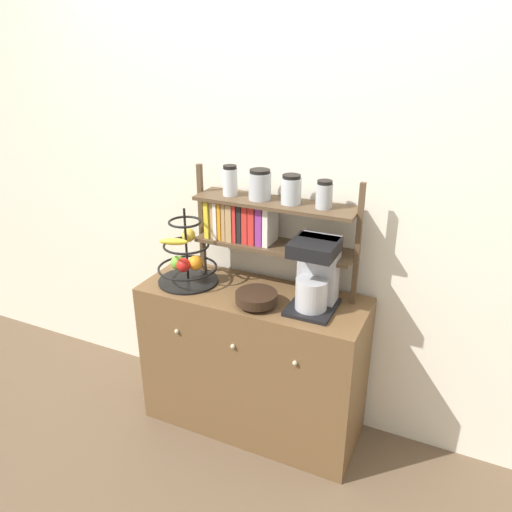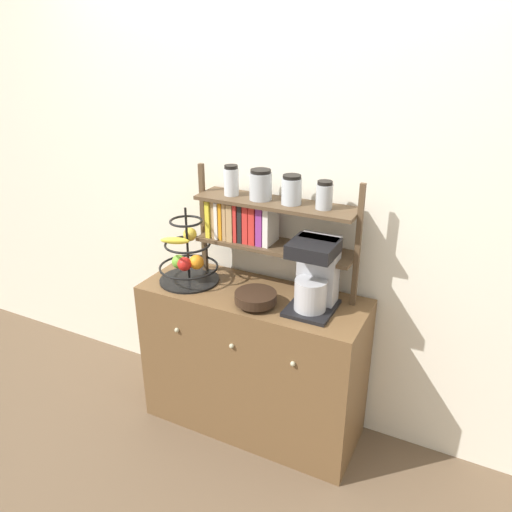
% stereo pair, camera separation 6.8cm
% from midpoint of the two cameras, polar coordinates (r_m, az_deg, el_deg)
% --- Properties ---
extents(ground_plane, '(12.00, 12.00, 0.00)m').
position_cam_midpoint_polar(ground_plane, '(2.81, -3.08, -20.98)').
color(ground_plane, brown).
extents(wall_back, '(7.00, 0.05, 2.60)m').
position_cam_midpoint_polar(wall_back, '(2.51, 1.31, 8.17)').
color(wall_back, silver).
rests_on(wall_back, ground_plane).
extents(sideboard, '(1.14, 0.44, 0.81)m').
position_cam_midpoint_polar(sideboard, '(2.69, -1.12, -11.95)').
color(sideboard, brown).
rests_on(sideboard, ground_plane).
extents(coffee_maker, '(0.21, 0.25, 0.35)m').
position_cam_midpoint_polar(coffee_maker, '(2.29, 5.99, -2.02)').
color(coffee_maker, black).
rests_on(coffee_maker, sideboard).
extents(fruit_stand, '(0.31, 0.31, 0.40)m').
position_cam_midpoint_polar(fruit_stand, '(2.57, -8.69, -0.41)').
color(fruit_stand, black).
rests_on(fruit_stand, sideboard).
extents(wooden_bowl, '(0.20, 0.20, 0.07)m').
position_cam_midpoint_polar(wooden_bowl, '(2.35, -0.78, -4.82)').
color(wooden_bowl, black).
rests_on(wooden_bowl, sideboard).
extents(shelf_hutch, '(0.84, 0.20, 0.60)m').
position_cam_midpoint_polar(shelf_hutch, '(2.43, -0.42, 4.74)').
color(shelf_hutch, brown).
rests_on(shelf_hutch, sideboard).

